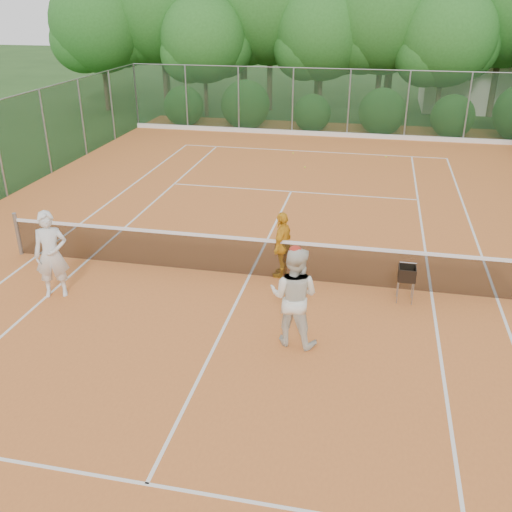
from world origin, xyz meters
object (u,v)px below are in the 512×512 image
at_px(player_white, 51,255).
at_px(player_yellow, 282,245).
at_px(ball_hopper, 407,274).
at_px(player_center_grp, 294,296).

xyz_separation_m(player_white, player_yellow, (4.65, 1.95, -0.18)).
height_order(player_white, player_yellow, player_white).
distance_m(player_white, player_yellow, 5.05).
bearing_deg(player_yellow, ball_hopper, 86.86).
xyz_separation_m(player_yellow, ball_hopper, (2.77, -0.65, -0.15)).
relative_size(player_center_grp, player_yellow, 1.26).
xyz_separation_m(player_center_grp, ball_hopper, (2.10, 2.07, -0.35)).
relative_size(player_white, player_yellow, 1.23).
bearing_deg(ball_hopper, player_yellow, -174.64).
bearing_deg(ball_hopper, player_white, -151.54).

